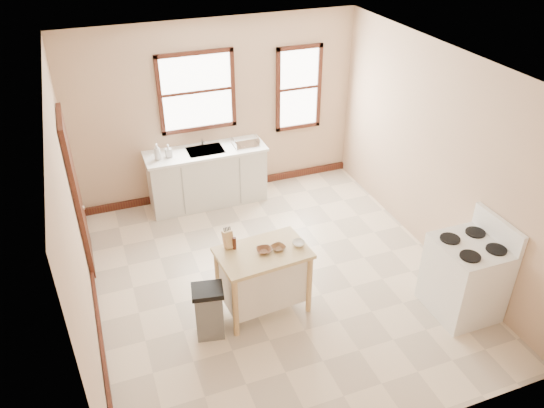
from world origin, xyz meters
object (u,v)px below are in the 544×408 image
(dish_rack, at_px, (246,142))
(bowl_b, at_px, (278,248))
(knife_block, at_px, (228,240))
(trash_bin, at_px, (209,312))
(bowl_c, at_px, (298,243))
(pepper_grinder, at_px, (234,243))
(bowl_a, at_px, (264,250))
(soap_bottle_b, at_px, (168,151))
(soap_bottle_a, at_px, (157,152))
(gas_stove, at_px, (467,269))
(kitchen_island, at_px, (263,280))

(dish_rack, relative_size, bowl_b, 2.47)
(dish_rack, height_order, knife_block, knife_block)
(dish_rack, height_order, trash_bin, dish_rack)
(bowl_c, xyz_separation_m, trash_bin, (-1.14, -0.16, -0.54))
(pepper_grinder, bearing_deg, bowl_c, -15.29)
(bowl_c, bearing_deg, bowl_b, 177.26)
(bowl_a, bearing_deg, soap_bottle_b, 102.00)
(soap_bottle_a, relative_size, pepper_grinder, 1.69)
(dish_rack, height_order, gas_stove, gas_stove)
(kitchen_island, relative_size, knife_block, 5.17)
(dish_rack, distance_m, pepper_grinder, 2.59)
(bowl_a, distance_m, trash_bin, 0.92)
(soap_bottle_a, height_order, dish_rack, soap_bottle_a)
(pepper_grinder, xyz_separation_m, bowl_a, (0.29, -0.17, -0.05))
(soap_bottle_a, distance_m, bowl_c, 2.85)
(soap_bottle_a, xyz_separation_m, gas_stove, (2.92, -3.43, -0.44))
(dish_rack, height_order, bowl_c, dish_rack)
(bowl_b, relative_size, bowl_c, 1.06)
(bowl_a, height_order, bowl_b, bowl_a)
(soap_bottle_b, distance_m, bowl_c, 2.81)
(pepper_grinder, distance_m, bowl_b, 0.50)
(bowl_a, distance_m, bowl_b, 0.17)
(pepper_grinder, bearing_deg, soap_bottle_a, 100.08)
(knife_block, height_order, bowl_b, knife_block)
(soap_bottle_b, xyz_separation_m, pepper_grinder, (0.26, -2.44, -0.10))
(bowl_c, bearing_deg, soap_bottle_a, 113.62)
(soap_bottle_a, distance_m, gas_stove, 4.52)
(soap_bottle_a, distance_m, knife_block, 2.39)
(dish_rack, distance_m, bowl_a, 2.67)
(trash_bin, bearing_deg, bowl_b, 21.80)
(kitchen_island, distance_m, gas_stove, 2.37)
(bowl_c, bearing_deg, trash_bin, -171.80)
(soap_bottle_b, xyz_separation_m, kitchen_island, (0.55, -2.61, -0.60))
(soap_bottle_b, distance_m, knife_block, 2.39)
(soap_bottle_a, bearing_deg, pepper_grinder, -64.63)
(kitchen_island, distance_m, pepper_grinder, 0.60)
(soap_bottle_b, distance_m, bowl_a, 2.68)
(knife_block, xyz_separation_m, bowl_c, (0.77, -0.25, -0.08))
(pepper_grinder, bearing_deg, bowl_b, -21.42)
(soap_bottle_b, relative_size, gas_stove, 0.16)
(bowl_a, xyz_separation_m, trash_bin, (-0.73, -0.18, -0.53))
(soap_bottle_b, height_order, kitchen_island, soap_bottle_b)
(kitchen_island, height_order, bowl_c, bowl_c)
(knife_block, bearing_deg, kitchen_island, -41.31)
(dish_rack, bearing_deg, kitchen_island, -92.83)
(bowl_b, distance_m, gas_stove, 2.20)
(kitchen_island, height_order, knife_block, knife_block)
(knife_block, relative_size, trash_bin, 0.30)
(soap_bottle_b, height_order, dish_rack, soap_bottle_b)
(soap_bottle_a, height_order, gas_stove, gas_stove)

